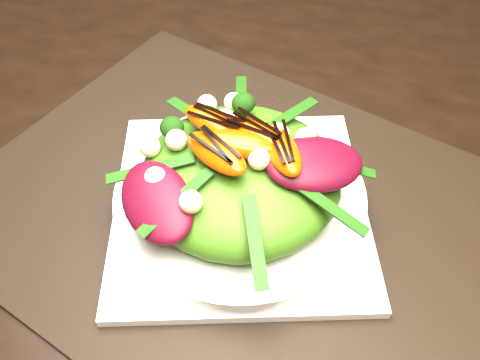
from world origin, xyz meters
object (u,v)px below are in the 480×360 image
(placemat, at_px, (240,209))
(plate_base, at_px, (240,205))
(salad_bowl, at_px, (240,196))
(lettuce_mound, at_px, (240,176))
(dining_table, at_px, (442,185))
(orange_segment, at_px, (254,122))

(placemat, distance_m, plate_base, 0.01)
(plate_base, bearing_deg, salad_bowl, 0.00)
(lettuce_mound, bearing_deg, placemat, 0.00)
(dining_table, bearing_deg, orange_segment, -158.53)
(placemat, bearing_deg, plate_base, 180.00)
(lettuce_mound, height_order, orange_segment, orange_segment)
(lettuce_mound, xyz_separation_m, orange_segment, (0.00, 0.03, 0.04))
(dining_table, height_order, salad_bowl, dining_table)
(placemat, height_order, salad_bowl, salad_bowl)
(plate_base, bearing_deg, orange_segment, 84.49)
(placemat, xyz_separation_m, salad_bowl, (-0.00, 0.00, 0.02))
(salad_bowl, height_order, orange_segment, orange_segment)
(dining_table, bearing_deg, salad_bowl, -150.96)
(salad_bowl, bearing_deg, placemat, 0.00)
(plate_base, xyz_separation_m, salad_bowl, (0.00, 0.00, 0.01))
(placemat, relative_size, orange_segment, 7.60)
(salad_bowl, relative_size, lettuce_mound, 1.29)
(plate_base, xyz_separation_m, orange_segment, (0.00, 0.03, 0.08))
(placemat, bearing_deg, orange_segment, 84.49)
(plate_base, height_order, salad_bowl, salad_bowl)
(dining_table, xyz_separation_m, lettuce_mound, (-0.20, -0.11, 0.07))
(dining_table, distance_m, orange_segment, 0.24)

